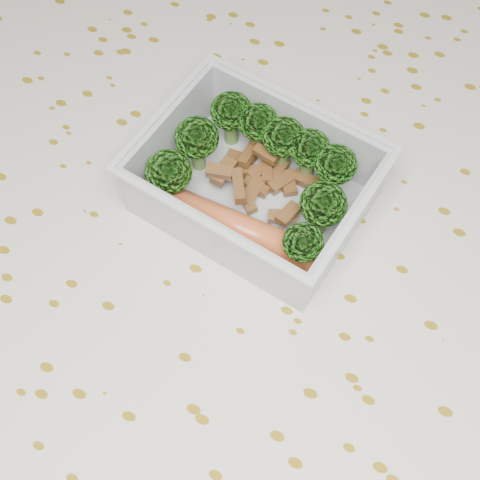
% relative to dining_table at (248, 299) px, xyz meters
% --- Properties ---
extents(ground_plane, '(4.00, 4.00, 0.00)m').
position_rel_dining_table_xyz_m(ground_plane, '(0.00, 0.00, -0.67)').
color(ground_plane, olive).
rests_on(ground_plane, ground).
extents(dining_table, '(1.40, 0.90, 0.75)m').
position_rel_dining_table_xyz_m(dining_table, '(0.00, 0.00, 0.00)').
color(dining_table, brown).
rests_on(dining_table, ground).
extents(tablecloth, '(1.46, 0.96, 0.19)m').
position_rel_dining_table_xyz_m(tablecloth, '(0.00, 0.00, 0.05)').
color(tablecloth, silver).
rests_on(tablecloth, dining_table).
extents(lunch_container, '(0.18, 0.15, 0.06)m').
position_rel_dining_table_xyz_m(lunch_container, '(-0.01, 0.04, 0.11)').
color(lunch_container, silver).
rests_on(lunch_container, tablecloth).
extents(broccoli_florets, '(0.15, 0.11, 0.05)m').
position_rel_dining_table_xyz_m(broccoli_florets, '(-0.01, 0.05, 0.13)').
color(broccoli_florets, '#608C3F').
rests_on(broccoli_florets, lunch_container).
extents(meat_pile, '(0.08, 0.07, 0.03)m').
position_rel_dining_table_xyz_m(meat_pile, '(-0.01, 0.05, 0.10)').
color(meat_pile, brown).
rests_on(meat_pile, lunch_container).
extents(sausage, '(0.14, 0.03, 0.02)m').
position_rel_dining_table_xyz_m(sausage, '(-0.02, 0.01, 0.11)').
color(sausage, '#CE6032').
rests_on(sausage, lunch_container).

